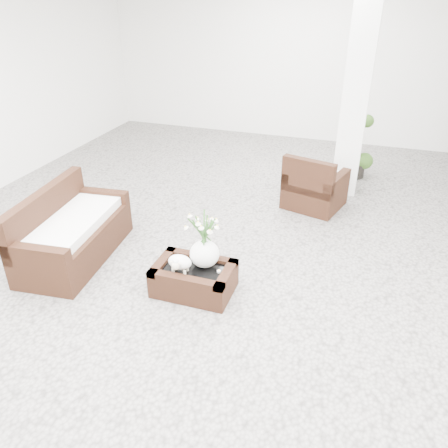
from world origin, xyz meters
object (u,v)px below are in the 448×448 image
(armchair, at_px, (316,180))
(loveseat, at_px, (73,226))
(coffee_table, at_px, (194,280))
(topiary, at_px, (359,134))

(armchair, height_order, loveseat, loveseat)
(coffee_table, bearing_deg, loveseat, 173.54)
(loveseat, relative_size, topiary, 1.07)
(armchair, relative_size, topiary, 0.55)
(coffee_table, xyz_separation_m, armchair, (0.97, 2.72, 0.28))
(armchair, xyz_separation_m, topiary, (0.50, 1.48, 0.36))
(coffee_table, distance_m, armchair, 2.90)
(coffee_table, bearing_deg, topiary, 70.59)
(armchair, xyz_separation_m, loveseat, (-2.71, -2.52, 0.01))
(coffee_table, relative_size, topiary, 0.56)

